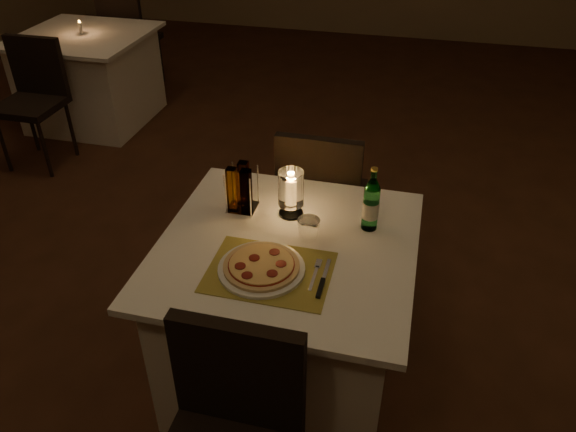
% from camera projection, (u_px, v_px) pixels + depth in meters
% --- Properties ---
extents(floor, '(8.00, 10.00, 0.02)m').
position_uv_depth(floor, '(267.00, 315.00, 2.92)').
color(floor, '#452416').
rests_on(floor, ground).
extents(main_table, '(1.00, 1.00, 0.74)m').
position_uv_depth(main_table, '(287.00, 312.00, 2.40)').
color(main_table, white).
rests_on(main_table, ground).
extents(chair_near, '(0.42, 0.42, 0.90)m').
position_uv_depth(chair_near, '(230.00, 430.00, 1.73)').
color(chair_near, black).
rests_on(chair_near, ground).
extents(chair_far, '(0.42, 0.42, 0.90)m').
position_uv_depth(chair_far, '(321.00, 192.00, 2.87)').
color(chair_far, black).
rests_on(chair_far, ground).
extents(placemat, '(0.45, 0.34, 0.00)m').
position_uv_depth(placemat, '(269.00, 272.00, 2.05)').
color(placemat, '#A29038').
rests_on(placemat, main_table).
extents(plate, '(0.32, 0.32, 0.01)m').
position_uv_depth(plate, '(262.00, 269.00, 2.05)').
color(plate, white).
rests_on(plate, placemat).
extents(pizza, '(0.28, 0.28, 0.02)m').
position_uv_depth(pizza, '(261.00, 265.00, 2.04)').
color(pizza, '#D8B77F').
rests_on(pizza, plate).
extents(fork, '(0.02, 0.18, 0.00)m').
position_uv_depth(fork, '(316.00, 272.00, 2.04)').
color(fork, silver).
rests_on(fork, placemat).
extents(knife, '(0.02, 0.22, 0.01)m').
position_uv_depth(knife, '(322.00, 284.00, 1.98)').
color(knife, black).
rests_on(knife, placemat).
extents(tumbler, '(0.09, 0.09, 0.09)m').
position_uv_depth(tumbler, '(309.00, 229.00, 2.19)').
color(tumbler, white).
rests_on(tumbler, main_table).
extents(water_bottle, '(0.07, 0.07, 0.28)m').
position_uv_depth(water_bottle, '(371.00, 205.00, 2.22)').
color(water_bottle, '#5CAB71').
rests_on(water_bottle, main_table).
extents(hurricane_candle, '(0.11, 0.11, 0.20)m').
position_uv_depth(hurricane_candle, '(291.00, 190.00, 2.30)').
color(hurricane_candle, white).
rests_on(hurricane_candle, main_table).
extents(cruet_caddy, '(0.12, 0.12, 0.21)m').
position_uv_depth(cruet_caddy, '(241.00, 190.00, 2.34)').
color(cruet_caddy, white).
rests_on(cruet_caddy, main_table).
extents(neighbor_table_left, '(1.00, 1.00, 0.74)m').
position_uv_depth(neighbor_table_left, '(91.00, 78.00, 4.68)').
color(neighbor_table_left, white).
rests_on(neighbor_table_left, ground).
extents(neighbor_chair_la, '(0.42, 0.42, 0.90)m').
position_uv_depth(neighbor_chair_la, '(34.00, 89.00, 4.01)').
color(neighbor_chair_la, black).
rests_on(neighbor_chair_la, ground).
extents(neighbor_chair_lb, '(0.42, 0.42, 0.90)m').
position_uv_depth(neighbor_chair_lb, '(128.00, 32.00, 5.16)').
color(neighbor_chair_lb, black).
rests_on(neighbor_chair_lb, ground).
extents(neighbor_candle_left, '(0.03, 0.03, 0.11)m').
position_uv_depth(neighbor_candle_left, '(80.00, 28.00, 4.45)').
color(neighbor_candle_left, white).
rests_on(neighbor_candle_left, neighbor_table_left).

